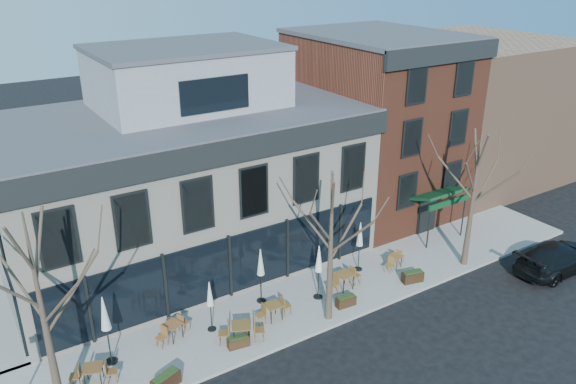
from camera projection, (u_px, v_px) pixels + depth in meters
ground at (231, 299)px, 27.16m from camera, size 120.00×120.00×0.00m
sidewalk_front at (311, 299)px, 27.08m from camera, size 33.50×4.70×0.15m
corner_building at (184, 176)px, 29.29m from camera, size 18.39×10.39×11.10m
red_brick_building at (375, 123)px, 35.28m from camera, size 8.20×11.78×11.18m
bg_building at (469, 108)px, 41.27m from camera, size 12.00×12.00×10.00m
tree_corner at (43, 315)px, 18.81m from camera, size 3.93×3.98×7.92m
tree_mid at (331, 247)px, 24.15m from camera, size 3.50×3.55×7.04m
tree_right at (473, 197)px, 28.52m from camera, size 3.72×3.77×7.48m
parked_sedan at (558, 258)px, 29.36m from camera, size 5.39×2.29×1.55m
cafe_set_0 at (94, 373)px, 21.45m from camera, size 1.83×1.08×0.95m
cafe_set_1 at (173, 329)px, 23.99m from camera, size 1.78×1.05×0.92m
cafe_set_2 at (241, 331)px, 23.77m from camera, size 2.03×1.29×1.06m
cafe_set_3 at (273, 310)px, 25.28m from camera, size 1.78×0.72×0.94m
cafe_set_4 at (344, 279)px, 27.58m from camera, size 1.98×0.83×1.03m
cafe_set_5 at (395, 260)px, 29.51m from camera, size 1.62×0.88×0.83m
umbrella_0 at (105, 317)px, 21.92m from camera, size 0.50×0.50×3.11m
umbrella_1 at (210, 296)px, 24.07m from camera, size 0.39×0.39×2.44m
umbrella_2 at (261, 265)px, 25.99m from camera, size 0.45×0.45×2.83m
umbrella_3 at (319, 262)px, 26.29m from camera, size 0.45×0.45×2.81m
umbrella_4 at (360, 237)px, 28.70m from camera, size 0.44×0.44×2.75m
planter_0 at (166, 381)px, 21.30m from camera, size 1.23×0.82×0.64m
planter_1 at (238, 342)px, 23.57m from camera, size 0.96×0.50×0.51m
planter_2 at (346, 301)px, 26.32m from camera, size 1.00×0.47×0.54m
planter_3 at (413, 276)px, 28.25m from camera, size 1.16×0.68×0.61m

